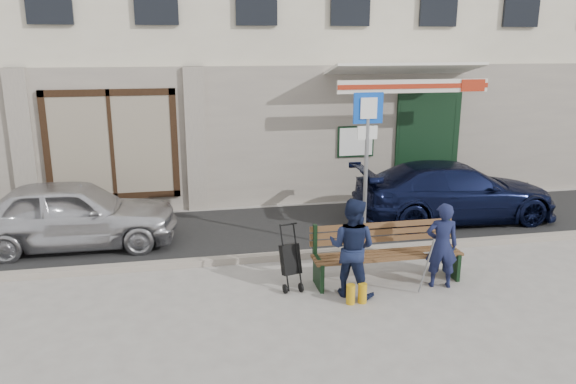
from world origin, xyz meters
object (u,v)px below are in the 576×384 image
object	(u,v)px
parking_sign	(367,146)
woman	(352,247)
bench	(384,254)
stroller	(291,261)
car_navy	(455,192)
man	(442,245)
car_silver	(73,214)

from	to	relation	value
parking_sign	woman	world-z (taller)	parking_sign
bench	stroller	distance (m)	1.51
woman	car_navy	bearing A→B (deg)	-99.24
stroller	woman	bearing A→B (deg)	-40.37
bench	stroller	bearing A→B (deg)	177.94
man	woman	bearing A→B (deg)	14.55
woman	car_silver	bearing A→B (deg)	3.22
bench	car_silver	bearing A→B (deg)	152.82
car_silver	man	xyz separation A→B (m)	(5.89, -2.96, 0.04)
parking_sign	stroller	size ratio (longest dim) A/B	2.86
car_silver	woman	distance (m)	5.35
man	parking_sign	bearing A→B (deg)	-54.63
man	bench	bearing A→B (deg)	-9.49
car_navy	man	distance (m)	3.61
car_silver	parking_sign	bearing A→B (deg)	-102.20
car_navy	bench	bearing A→B (deg)	137.92
car_navy	man	xyz separation A→B (m)	(-1.82, -3.11, 0.05)
parking_sign	man	bearing A→B (deg)	-70.54
car_navy	man	world-z (taller)	man
parking_sign	car_silver	bearing A→B (deg)	164.82
man	car_navy	bearing A→B (deg)	-106.15
parking_sign	woman	size ratio (longest dim) A/B	1.90
car_silver	stroller	world-z (taller)	car_silver
car_navy	car_silver	bearing A→B (deg)	92.42
car_silver	parking_sign	world-z (taller)	parking_sign
parking_sign	bench	bearing A→B (deg)	-97.05
parking_sign	stroller	distance (m)	2.58
man	stroller	world-z (taller)	man
woman	stroller	distance (m)	0.99
car_silver	bench	world-z (taller)	car_silver
car_navy	stroller	xyz separation A→B (m)	(-4.12, -2.71, -0.18)
car_navy	parking_sign	xyz separation A→B (m)	(-2.49, -1.39, 1.32)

